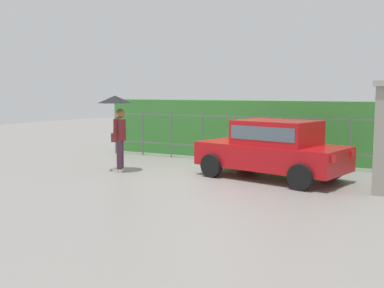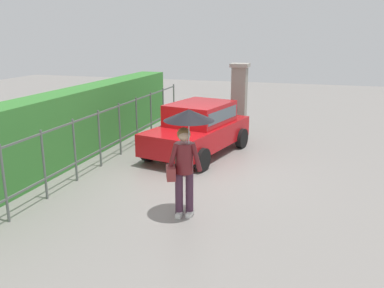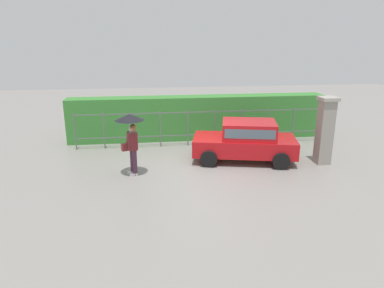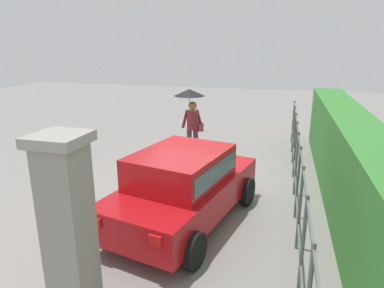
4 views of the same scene
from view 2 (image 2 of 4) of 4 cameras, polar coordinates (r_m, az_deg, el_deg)
name	(u,v)px [view 2 (image 2 of 4)]	position (r m, az deg, el deg)	size (l,w,h in m)	color
ground_plane	(192,174)	(10.23, -0.04, -4.18)	(40.00, 40.00, 0.00)	gray
car	(199,127)	(11.72, 0.94, 2.44)	(3.97, 2.50, 1.48)	#B71116
pedestrian	(186,140)	(7.47, -0.84, 0.60)	(0.93, 0.93, 2.08)	#47283D
gate_pillar	(239,99)	(14.05, 6.59, 6.31)	(0.60, 0.60, 2.42)	gray
fence_section	(110,131)	(11.31, -11.36, 1.77)	(10.32, 0.05, 1.50)	#59605B
hedge_row	(75,124)	(11.82, -15.99, 2.69)	(11.27, 0.90, 1.90)	#387F33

